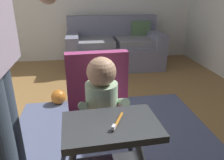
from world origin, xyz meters
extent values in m
cube|color=olive|center=(0.00, 0.00, -0.05)|extent=(5.83, 6.45, 0.10)
cube|color=slate|center=(0.52, 1.88, 0.20)|extent=(1.62, 0.84, 0.40)
cube|color=slate|center=(0.52, 2.21, 0.63)|extent=(1.62, 0.22, 0.46)
cube|color=slate|center=(-0.20, 1.88, 0.50)|extent=(0.20, 0.84, 0.20)
cube|color=slate|center=(1.24, 1.88, 0.50)|extent=(0.20, 0.84, 0.20)
cube|color=slate|center=(0.19, 1.83, 0.46)|extent=(0.61, 0.60, 0.11)
cube|color=slate|center=(0.86, 1.83, 0.46)|extent=(0.61, 0.60, 0.11)
cube|color=#4C6B47|center=(1.03, 2.08, 0.60)|extent=(0.34, 0.11, 0.34)
cylinder|color=#35383B|center=(-0.21, -0.58, 0.27)|extent=(0.17, 0.16, 0.55)
cylinder|color=#35383B|center=(0.23, -0.56, 0.27)|extent=(0.16, 0.17, 0.55)
cube|color=#9A386C|center=(0.02, -0.79, 0.57)|extent=(0.38, 0.38, 0.05)
cube|color=#9A386C|center=(0.02, -0.64, 0.76)|extent=(0.36, 0.09, 0.34)
cube|color=#35383B|center=(0.04, -1.08, 0.73)|extent=(0.41, 0.28, 0.03)
cylinder|color=#AACDA8|center=(0.02, -0.81, 0.70)|extent=(0.18, 0.18, 0.22)
sphere|color=tan|center=(0.02, -0.82, 0.88)|extent=(0.15, 0.15, 0.15)
cylinder|color=#AACDA8|center=(-0.08, -0.85, 0.71)|extent=(0.05, 0.15, 0.10)
cylinder|color=#AACDA8|center=(0.13, -0.84, 0.71)|extent=(0.05, 0.15, 0.10)
cylinder|color=#C67A23|center=(0.06, -1.08, 0.75)|extent=(0.07, 0.12, 0.01)
cube|color=white|center=(0.04, -1.13, 0.76)|extent=(0.02, 0.03, 0.02)
cylinder|color=#3B4957|center=(-0.51, -0.85, 0.46)|extent=(0.14, 0.14, 0.91)
cylinder|color=#3B4957|center=(-0.51, -0.73, 0.46)|extent=(0.14, 0.14, 0.91)
sphere|color=orange|center=(-0.37, 0.57, 0.09)|extent=(0.17, 0.17, 0.17)
camera|label=1|loc=(-0.07, -1.84, 1.25)|focal=34.93mm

